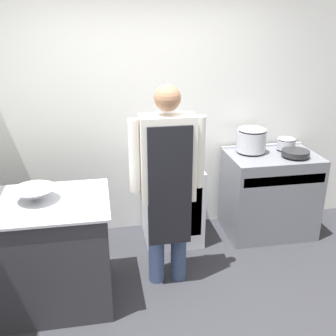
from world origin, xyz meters
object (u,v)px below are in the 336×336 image
at_px(fridge_unit, 172,203).
at_px(person_cook, 168,177).
at_px(stove, 269,194).
at_px(stock_pot, 251,139).
at_px(saute_pan, 296,153).
at_px(sauce_pot, 286,143).
at_px(mixing_bowl, 35,194).

relative_size(fridge_unit, person_cook, 0.47).
height_order(fridge_unit, person_cook, person_cook).
height_order(stove, stock_pot, stock_pot).
xyz_separation_m(stove, person_cook, (-1.24, -0.66, 0.56)).
relative_size(person_cook, saute_pan, 6.30).
distance_m(fridge_unit, sauce_pot, 1.38).
distance_m(stock_pot, saute_pan, 0.47).
height_order(stove, saute_pan, saute_pan).
xyz_separation_m(fridge_unit, saute_pan, (1.26, -0.16, 0.54)).
height_order(person_cook, mixing_bowl, person_cook).
relative_size(stove, stock_pot, 3.09).
relative_size(fridge_unit, sauce_pot, 4.31).
relative_size(fridge_unit, mixing_bowl, 2.51).
height_order(fridge_unit, stock_pot, stock_pot).
xyz_separation_m(stock_pot, sauce_pot, (0.40, 0.00, -0.07)).
bearing_deg(stove, mixing_bowl, -162.45).
bearing_deg(sauce_pot, fridge_unit, -177.26).
xyz_separation_m(fridge_unit, stock_pot, (0.86, 0.06, 0.64)).
height_order(person_cook, stock_pot, person_cook).
bearing_deg(stock_pot, sauce_pot, 0.00).
xyz_separation_m(stove, mixing_bowl, (-2.30, -0.73, 0.52)).
height_order(stock_pot, saute_pan, stock_pot).
height_order(fridge_unit, saute_pan, saute_pan).
xyz_separation_m(fridge_unit, sauce_pot, (1.26, 0.06, 0.57)).
distance_m(fridge_unit, person_cook, 0.95).
xyz_separation_m(person_cook, sauce_pot, (1.43, 0.77, -0.02)).
bearing_deg(person_cook, saute_pan, 21.16).
xyz_separation_m(stove, saute_pan, (0.19, -0.11, 0.50)).
relative_size(stove, person_cook, 0.53).
xyz_separation_m(person_cook, stock_pot, (1.03, 0.77, 0.04)).
height_order(mixing_bowl, sauce_pot, sauce_pot).
relative_size(stove, mixing_bowl, 2.85).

